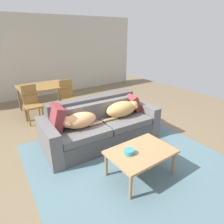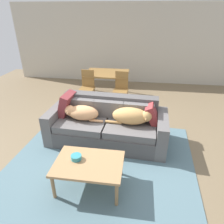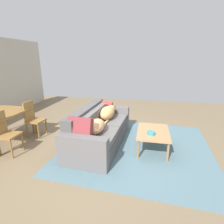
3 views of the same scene
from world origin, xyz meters
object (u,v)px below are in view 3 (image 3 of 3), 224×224
object	(u,v)px
dog_on_right_cushion	(108,112)
dining_chair_near_left	(5,132)
throw_pillow_by_left_arm	(80,130)
couch	(99,130)
dog_on_left_cushion	(95,127)
dining_chair_near_right	(33,117)
throw_pillow_by_right_arm	(106,108)
bowl_on_coffee_table	(151,133)
coffee_table	(153,133)

from	to	relation	value
dog_on_right_cushion	dining_chair_near_left	size ratio (longest dim) A/B	0.93
dog_on_right_cushion	throw_pillow_by_left_arm	bearing A→B (deg)	173.71
couch	dog_on_left_cushion	xyz separation A→B (m)	(-0.51, -0.08, 0.29)
throw_pillow_by_left_arm	dining_chair_near_right	distance (m)	1.96
couch	throw_pillow_by_right_arm	world-z (taller)	couch
bowl_on_coffee_table	throw_pillow_by_right_arm	bearing A→B (deg)	47.58
dog_on_left_cushion	coffee_table	size ratio (longest dim) A/B	0.78
dog_on_right_cushion	throw_pillow_by_right_arm	bearing A→B (deg)	21.92
coffee_table	bowl_on_coffee_table	size ratio (longest dim) A/B	6.31
dining_chair_near_left	bowl_on_coffee_table	bearing A→B (deg)	-78.97
throw_pillow_by_right_arm	couch	bearing A→B (deg)	-179.14
dog_on_left_cushion	dining_chair_near_left	distance (m)	1.94
dog_on_right_cushion	throw_pillow_by_right_arm	xyz separation A→B (m)	(0.38, 0.13, 0.01)
dog_on_right_cushion	dining_chair_near_right	bearing A→B (deg)	105.17
bowl_on_coffee_table	dining_chair_near_left	distance (m)	3.12
dog_on_right_cushion	throw_pillow_by_left_arm	xyz separation A→B (m)	(-1.36, 0.23, 0.05)
couch	bowl_on_coffee_table	size ratio (longest dim) A/B	15.09
throw_pillow_by_right_arm	bowl_on_coffee_table	bearing A→B (deg)	-132.42
throw_pillow_by_left_arm	throw_pillow_by_right_arm	distance (m)	1.75
throw_pillow_by_left_arm	dining_chair_near_left	distance (m)	1.72
dog_on_right_cushion	coffee_table	bearing A→B (deg)	-112.34
dining_chair_near_left	dog_on_left_cushion	bearing A→B (deg)	-79.23
coffee_table	dining_chair_near_right	size ratio (longest dim) A/B	1.06
couch	throw_pillow_by_right_arm	distance (m)	0.93
dog_on_left_cushion	couch	bearing A→B (deg)	12.35
dog_on_left_cushion	dining_chair_near_right	xyz separation A→B (m)	(0.59, 1.90, -0.12)
couch	dining_chair_near_right	size ratio (longest dim) A/B	2.55
bowl_on_coffee_table	dining_chair_near_left	world-z (taller)	dining_chair_near_left
coffee_table	dining_chair_near_right	distance (m)	3.11
throw_pillow_by_right_arm	bowl_on_coffee_table	distance (m)	1.70
couch	dining_chair_near_left	size ratio (longest dim) A/B	2.54
bowl_on_coffee_table	dining_chair_near_right	xyz separation A→B (m)	(0.35, 3.05, 0.02)
bowl_on_coffee_table	dog_on_left_cushion	bearing A→B (deg)	101.76
couch	dining_chair_near_left	bearing A→B (deg)	119.02
couch	dog_on_right_cushion	world-z (taller)	couch
bowl_on_coffee_table	dining_chair_near_right	distance (m)	3.07
dining_chair_near_left	couch	bearing A→B (deg)	-64.52
couch	dining_chair_near_right	world-z (taller)	dining_chair_near_right
dog_on_left_cushion	coffee_table	xyz separation A→B (m)	(0.44, -1.21, -0.23)
dining_chair_near_left	throw_pillow_by_right_arm	bearing A→B (deg)	-46.07
dog_on_right_cushion	throw_pillow_by_right_arm	world-z (taller)	throw_pillow_by_right_arm
dog_on_right_cushion	bowl_on_coffee_table	xyz separation A→B (m)	(-0.76, -1.12, -0.16)
bowl_on_coffee_table	dining_chair_near_right	bearing A→B (deg)	83.45
dog_on_left_cushion	throw_pillow_by_left_arm	world-z (taller)	throw_pillow_by_left_arm
coffee_table	dog_on_right_cushion	bearing A→B (deg)	64.43
dog_on_right_cushion	dining_chair_near_left	world-z (taller)	dining_chair_near_left
coffee_table	dining_chair_near_left	bearing A→B (deg)	104.64
dog_on_left_cushion	bowl_on_coffee_table	xyz separation A→B (m)	(0.24, -1.16, -0.14)
couch	dog_on_right_cushion	bearing A→B (deg)	-10.11
coffee_table	bowl_on_coffee_table	bearing A→B (deg)	166.10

